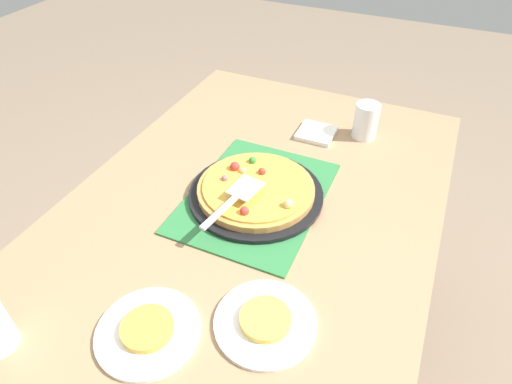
{
  "coord_description": "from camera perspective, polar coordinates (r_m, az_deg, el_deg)",
  "views": [
    {
      "loc": [
        -0.85,
        -0.38,
        1.56
      ],
      "look_at": [
        0.0,
        0.0,
        0.77
      ],
      "focal_mm": 30.44,
      "sensor_mm": 36.0,
      "label": 1
    }
  ],
  "objects": [
    {
      "name": "served_slice_right",
      "position": [
        0.97,
        -14.09,
        -16.96
      ],
      "size": [
        0.11,
        0.11,
        0.02
      ],
      "primitive_type": "cylinder",
      "color": "gold",
      "rests_on": "plate_far_right"
    },
    {
      "name": "plate_near_left",
      "position": [
        0.96,
        1.23,
        -16.76
      ],
      "size": [
        0.22,
        0.22,
        0.01
      ],
      "primitive_type": "cylinder",
      "color": "white",
      "rests_on": "dining_table"
    },
    {
      "name": "placemat",
      "position": [
        1.24,
        -0.0,
        -0.6
      ],
      "size": [
        0.48,
        0.36,
        0.01
      ],
      "primitive_type": "cube",
      "color": "#2D753D",
      "rests_on": "dining_table"
    },
    {
      "name": "pizza",
      "position": [
        1.22,
        -0.03,
        0.49
      ],
      "size": [
        0.33,
        0.33,
        0.05
      ],
      "color": "#B78442",
      "rests_on": "pizza_pan"
    },
    {
      "name": "dining_table",
      "position": [
        1.31,
        -0.0,
        -4.31
      ],
      "size": [
        1.4,
        1.0,
        0.75
      ],
      "color": "#9E7A56",
      "rests_on": "ground_plane"
    },
    {
      "name": "pizza_pan",
      "position": [
        1.23,
        -0.0,
        -0.25
      ],
      "size": [
        0.38,
        0.38,
        0.01
      ],
      "primitive_type": "cylinder",
      "color": "black",
      "rests_on": "placemat"
    },
    {
      "name": "pizza_server",
      "position": [
        1.13,
        -2.75,
        -0.75
      ],
      "size": [
        0.23,
        0.08,
        0.01
      ],
      "color": "silver",
      "rests_on": "pizza"
    },
    {
      "name": "napkin_stack",
      "position": [
        1.51,
        7.93,
        7.67
      ],
      "size": [
        0.12,
        0.12,
        0.02
      ],
      "primitive_type": "cube",
      "color": "white",
      "rests_on": "dining_table"
    },
    {
      "name": "cup_near",
      "position": [
        1.51,
        14.24,
        9.05
      ],
      "size": [
        0.08,
        0.08,
        0.12
      ],
      "primitive_type": "cylinder",
      "color": "white",
      "rests_on": "dining_table"
    },
    {
      "name": "ground_plane",
      "position": [
        1.82,
        -0.0,
        -18.8
      ],
      "size": [
        8.0,
        8.0,
        0.0
      ],
      "primitive_type": "plane",
      "color": "#84705B"
    },
    {
      "name": "plate_far_right",
      "position": [
        0.98,
        -13.96,
        -17.37
      ],
      "size": [
        0.22,
        0.22,
        0.01
      ],
      "primitive_type": "cylinder",
      "color": "white",
      "rests_on": "dining_table"
    },
    {
      "name": "served_slice_left",
      "position": [
        0.95,
        1.24,
        -16.34
      ],
      "size": [
        0.11,
        0.11,
        0.02
      ],
      "primitive_type": "cylinder",
      "color": "#EAB747",
      "rests_on": "plate_near_left"
    }
  ]
}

